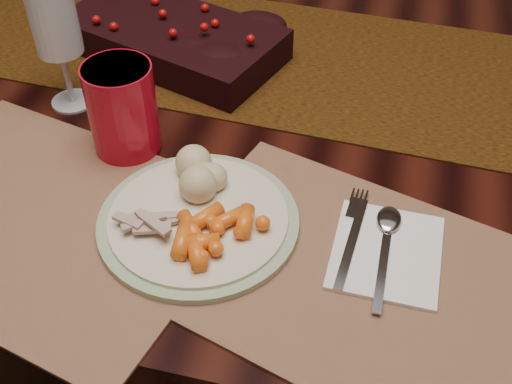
% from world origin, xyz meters
% --- Properties ---
extents(floor, '(5.00, 5.00, 0.00)m').
position_xyz_m(floor, '(0.00, 0.00, 0.00)').
color(floor, black).
rests_on(floor, ground).
extents(dining_table, '(1.80, 1.00, 0.75)m').
position_xyz_m(dining_table, '(0.00, 0.00, 0.38)').
color(dining_table, black).
rests_on(dining_table, floor).
extents(table_runner, '(1.84, 0.48, 0.00)m').
position_xyz_m(table_runner, '(-0.05, 0.10, 0.75)').
color(table_runner, '#502C0F').
rests_on(table_runner, dining_table).
extents(centerpiece, '(0.40, 0.29, 0.07)m').
position_xyz_m(centerpiece, '(-0.19, 0.07, 0.79)').
color(centerpiece, black).
rests_on(centerpiece, table_runner).
extents(placemat_main, '(0.49, 0.42, 0.00)m').
position_xyz_m(placemat_main, '(0.16, -0.33, 0.75)').
color(placemat_main, brown).
rests_on(placemat_main, dining_table).
extents(placemat_second, '(0.51, 0.42, 0.00)m').
position_xyz_m(placemat_second, '(-0.22, -0.33, 0.75)').
color(placemat_second, brown).
rests_on(placemat_second, dining_table).
extents(dinner_plate, '(0.25, 0.25, 0.01)m').
position_xyz_m(dinner_plate, '(-0.03, -0.30, 0.76)').
color(dinner_plate, '#EFE0C5').
rests_on(dinner_plate, placemat_main).
extents(baby_carrots, '(0.12, 0.10, 0.02)m').
position_xyz_m(baby_carrots, '(-0.01, -0.34, 0.78)').
color(baby_carrots, orange).
rests_on(baby_carrots, dinner_plate).
extents(mashed_potatoes, '(0.10, 0.09, 0.05)m').
position_xyz_m(mashed_potatoes, '(-0.04, -0.24, 0.79)').
color(mashed_potatoes, beige).
rests_on(mashed_potatoes, dinner_plate).
extents(turkey_shreds, '(0.08, 0.07, 0.02)m').
position_xyz_m(turkey_shreds, '(-0.08, -0.33, 0.78)').
color(turkey_shreds, beige).
rests_on(turkey_shreds, dinner_plate).
extents(napkin, '(0.13, 0.15, 0.00)m').
position_xyz_m(napkin, '(0.20, -0.29, 0.76)').
color(napkin, white).
rests_on(napkin, placemat_main).
extents(fork, '(0.03, 0.15, 0.00)m').
position_xyz_m(fork, '(0.16, -0.29, 0.76)').
color(fork, silver).
rests_on(fork, napkin).
extents(spoon, '(0.03, 0.15, 0.00)m').
position_xyz_m(spoon, '(0.20, -0.30, 0.76)').
color(spoon, '#A4A5BA').
rests_on(spoon, napkin).
extents(red_cup, '(0.12, 0.12, 0.13)m').
position_xyz_m(red_cup, '(-0.17, -0.18, 0.82)').
color(red_cup, '#B50B20').
rests_on(red_cup, placemat_main).
extents(wine_glass, '(0.08, 0.08, 0.18)m').
position_xyz_m(wine_glass, '(-0.29, -0.10, 0.84)').
color(wine_glass, '#ABB3BC').
rests_on(wine_glass, dining_table).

